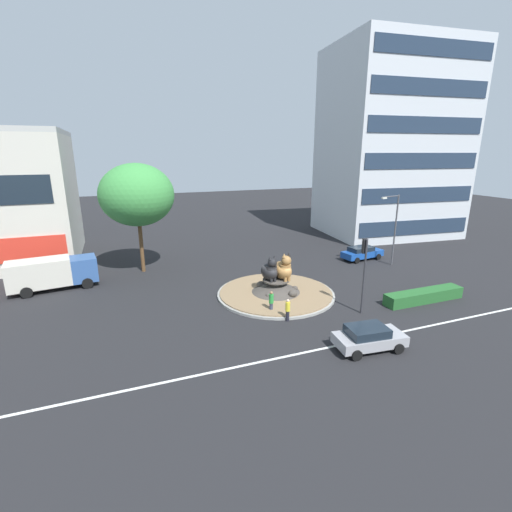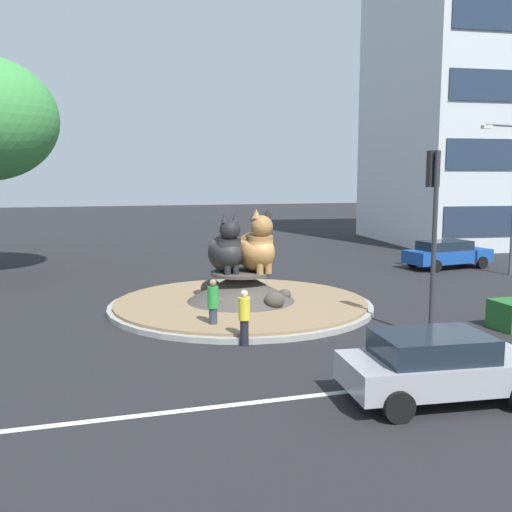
{
  "view_description": "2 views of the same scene",
  "coord_description": "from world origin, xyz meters",
  "px_view_note": "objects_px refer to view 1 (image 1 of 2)",
  "views": [
    {
      "loc": [
        -11.45,
        -25.5,
        11.34
      ],
      "look_at": [
        -0.82,
        2.41,
        2.75
      ],
      "focal_mm": 25.56,
      "sensor_mm": 36.0,
      "label": 1
    },
    {
      "loc": [
        -5.48,
        -20.14,
        4.73
      ],
      "look_at": [
        0.83,
        0.86,
        1.77
      ],
      "focal_mm": 40.83,
      "sensor_mm": 36.0,
      "label": 2
    }
  ],
  "objects_px": {
    "pedestrian_yellow_shirt": "(288,309)",
    "delivery_box_truck": "(52,272)",
    "cat_statue_black": "(270,271)",
    "sedan_on_far_lane": "(362,253)",
    "streetlight_arm": "(394,225)",
    "pedestrian_green_shirt": "(271,301)",
    "hatchback_near_shophouse": "(369,337)",
    "office_tower": "(390,144)",
    "traffic_light_mast": "(364,263)",
    "broadleaf_tree_behind_island": "(137,195)",
    "cat_statue_tabby": "(283,269)"
  },
  "relations": [
    {
      "from": "cat_statue_black",
      "to": "broadleaf_tree_behind_island",
      "type": "bearing_deg",
      "value": -143.8
    },
    {
      "from": "pedestrian_green_shirt",
      "to": "hatchback_near_shophouse",
      "type": "height_order",
      "value": "pedestrian_green_shirt"
    },
    {
      "from": "streetlight_arm",
      "to": "delivery_box_truck",
      "type": "relative_size",
      "value": 1.03
    },
    {
      "from": "streetlight_arm",
      "to": "pedestrian_green_shirt",
      "type": "distance_m",
      "value": 17.51
    },
    {
      "from": "cat_statue_black",
      "to": "pedestrian_yellow_shirt",
      "type": "distance_m",
      "value": 4.96
    },
    {
      "from": "pedestrian_yellow_shirt",
      "to": "sedan_on_far_lane",
      "type": "distance_m",
      "value": 17.61
    },
    {
      "from": "pedestrian_green_shirt",
      "to": "broadleaf_tree_behind_island",
      "type": "bearing_deg",
      "value": -175.75
    },
    {
      "from": "office_tower",
      "to": "streetlight_arm",
      "type": "height_order",
      "value": "office_tower"
    },
    {
      "from": "pedestrian_yellow_shirt",
      "to": "hatchback_near_shophouse",
      "type": "relative_size",
      "value": 0.37
    },
    {
      "from": "traffic_light_mast",
      "to": "hatchback_near_shophouse",
      "type": "distance_m",
      "value": 6.04
    },
    {
      "from": "cat_statue_black",
      "to": "office_tower",
      "type": "xyz_separation_m",
      "value": [
        24.76,
        16.47,
        10.17
      ]
    },
    {
      "from": "office_tower",
      "to": "streetlight_arm",
      "type": "bearing_deg",
      "value": -120.94
    },
    {
      "from": "traffic_light_mast",
      "to": "office_tower",
      "type": "bearing_deg",
      "value": -38.55
    },
    {
      "from": "sedan_on_far_lane",
      "to": "hatchback_near_shophouse",
      "type": "xyz_separation_m",
      "value": [
        -11.18,
        -15.76,
        -0.0
      ]
    },
    {
      "from": "pedestrian_yellow_shirt",
      "to": "delivery_box_truck",
      "type": "bearing_deg",
      "value": -156.54
    },
    {
      "from": "office_tower",
      "to": "pedestrian_yellow_shirt",
      "type": "bearing_deg",
      "value": -134.43
    },
    {
      "from": "streetlight_arm",
      "to": "sedan_on_far_lane",
      "type": "relative_size",
      "value": 1.5
    },
    {
      "from": "broadleaf_tree_behind_island",
      "to": "streetlight_arm",
      "type": "relative_size",
      "value": 1.43
    },
    {
      "from": "cat_statue_black",
      "to": "cat_statue_tabby",
      "type": "bearing_deg",
      "value": 74.23
    },
    {
      "from": "pedestrian_green_shirt",
      "to": "delivery_box_truck",
      "type": "height_order",
      "value": "delivery_box_truck"
    },
    {
      "from": "cat_statue_black",
      "to": "pedestrian_green_shirt",
      "type": "distance_m",
      "value": 3.56
    },
    {
      "from": "traffic_light_mast",
      "to": "cat_statue_tabby",
      "type": "bearing_deg",
      "value": 39.93
    },
    {
      "from": "hatchback_near_shophouse",
      "to": "traffic_light_mast",
      "type": "bearing_deg",
      "value": 64.35
    },
    {
      "from": "cat_statue_tabby",
      "to": "pedestrian_green_shirt",
      "type": "xyz_separation_m",
      "value": [
        -2.28,
        -2.93,
        -1.3
      ]
    },
    {
      "from": "office_tower",
      "to": "delivery_box_truck",
      "type": "relative_size",
      "value": 3.49
    },
    {
      "from": "sedan_on_far_lane",
      "to": "delivery_box_truck",
      "type": "relative_size",
      "value": 0.69
    },
    {
      "from": "cat_statue_black",
      "to": "sedan_on_far_lane",
      "type": "distance_m",
      "value": 14.67
    },
    {
      "from": "delivery_box_truck",
      "to": "cat_statue_tabby",
      "type": "bearing_deg",
      "value": -32.23
    },
    {
      "from": "traffic_light_mast",
      "to": "broadleaf_tree_behind_island",
      "type": "bearing_deg",
      "value": 45.83
    },
    {
      "from": "streetlight_arm",
      "to": "hatchback_near_shophouse",
      "type": "relative_size",
      "value": 1.69
    },
    {
      "from": "pedestrian_yellow_shirt",
      "to": "delivery_box_truck",
      "type": "relative_size",
      "value": 0.23
    },
    {
      "from": "cat_statue_tabby",
      "to": "streetlight_arm",
      "type": "height_order",
      "value": "streetlight_arm"
    },
    {
      "from": "cat_statue_black",
      "to": "delivery_box_truck",
      "type": "distance_m",
      "value": 18.4
    },
    {
      "from": "cat_statue_tabby",
      "to": "office_tower",
      "type": "distance_m",
      "value": 30.66
    },
    {
      "from": "office_tower",
      "to": "delivery_box_truck",
      "type": "distance_m",
      "value": 43.64
    },
    {
      "from": "delivery_box_truck",
      "to": "sedan_on_far_lane",
      "type": "bearing_deg",
      "value": -11.57
    },
    {
      "from": "office_tower",
      "to": "hatchback_near_shophouse",
      "type": "height_order",
      "value": "office_tower"
    },
    {
      "from": "cat_statue_black",
      "to": "broadleaf_tree_behind_island",
      "type": "distance_m",
      "value": 14.66
    },
    {
      "from": "streetlight_arm",
      "to": "pedestrian_yellow_shirt",
      "type": "relative_size",
      "value": 4.5
    },
    {
      "from": "office_tower",
      "to": "delivery_box_truck",
      "type": "height_order",
      "value": "office_tower"
    },
    {
      "from": "broadleaf_tree_behind_island",
      "to": "pedestrian_green_shirt",
      "type": "distance_m",
      "value": 16.8
    },
    {
      "from": "office_tower",
      "to": "pedestrian_yellow_shirt",
      "type": "distance_m",
      "value": 35.03
    },
    {
      "from": "sedan_on_far_lane",
      "to": "traffic_light_mast",
      "type": "bearing_deg",
      "value": -133.85
    },
    {
      "from": "office_tower",
      "to": "delivery_box_truck",
      "type": "xyz_separation_m",
      "value": [
        -41.39,
        -8.63,
        -10.78
      ]
    },
    {
      "from": "streetlight_arm",
      "to": "delivery_box_truck",
      "type": "xyz_separation_m",
      "value": [
        -31.46,
        4.72,
        -2.72
      ]
    },
    {
      "from": "cat_statue_black",
      "to": "sedan_on_far_lane",
      "type": "height_order",
      "value": "cat_statue_black"
    },
    {
      "from": "cat_statue_black",
      "to": "streetlight_arm",
      "type": "distance_m",
      "value": 15.29
    },
    {
      "from": "broadleaf_tree_behind_island",
      "to": "streetlight_arm",
      "type": "distance_m",
      "value": 25.19
    },
    {
      "from": "streetlight_arm",
      "to": "sedan_on_far_lane",
      "type": "bearing_deg",
      "value": -71.6
    },
    {
      "from": "pedestrian_yellow_shirt",
      "to": "hatchback_near_shophouse",
      "type": "distance_m",
      "value": 5.86
    }
  ]
}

